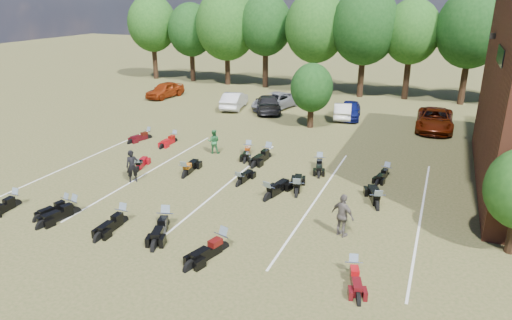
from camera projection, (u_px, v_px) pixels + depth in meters
The scene contains 33 objects.
ground at pixel (258, 216), 21.18m from camera, with size 160.00×160.00×0.00m, color brown.
car_0 at pixel (165, 90), 45.34m from camera, with size 1.78×4.43×1.51m, color maroon.
car_1 at pixel (234, 100), 40.99m from camera, with size 1.57×4.50×1.48m, color #B6B6BA.
car_2 at pixel (275, 101), 40.73m from camera, with size 2.38×5.17×1.44m, color gray.
car_3 at pixel (268, 103), 39.82m from camera, with size 2.06×5.08×1.47m, color black.
car_4 at pixel (350, 110), 37.69m from camera, with size 1.66×4.13×1.41m, color #0C1254.
car_5 at pixel (343, 111), 37.73m from camera, with size 1.37×3.93×1.29m, color beige.
car_6 at pixel (435, 120), 34.48m from camera, with size 2.60×5.65×1.57m, color #501404.
person_black at pixel (132, 166), 24.82m from camera, with size 0.66×0.43×1.80m, color black.
person_green at pixel (214, 141), 29.33m from camera, with size 0.77×0.60×1.59m, color #276936.
person_grey at pixel (343, 216), 19.16m from camera, with size 1.13×0.47×1.92m, color #5C554F.
motorcycle_0 at pixel (16, 206), 22.24m from camera, with size 0.71×2.24×1.25m, color black, non-canonical shape.
motorcycle_1 at pixel (66, 209), 21.90m from camera, with size 0.63×1.99×1.11m, color black, non-canonical shape.
motorcycle_2 at pixel (75, 213), 21.47m from camera, with size 0.74×2.31×1.29m, color black, non-canonical shape.
motorcycle_3 at pixel (123, 223), 20.61m from camera, with size 0.73×2.30×1.28m, color black, non-canonical shape.
motorcycle_4 at pixel (166, 227), 20.21m from camera, with size 0.80×2.51×1.40m, color black, non-canonical shape.
motorcycle_5 at pixel (222, 250), 18.42m from camera, with size 0.78×2.45×1.37m, color black, non-canonical shape.
motorcycle_6 at pixel (353, 276), 16.73m from camera, with size 0.67×2.09×1.16m, color #4C0A0F, non-canonical shape.
motorcycle_7 at pixel (138, 171), 26.61m from camera, with size 0.65×2.04×1.14m, color maroon, non-canonical shape.
motorcycle_8 at pixel (185, 177), 25.80m from camera, with size 0.76×2.38×1.33m, color black, non-canonical shape.
motorcycle_9 at pixel (239, 185), 24.62m from camera, with size 0.65×2.05×1.14m, color black, non-canonical shape.
motorcycle_11 at pixel (296, 195), 23.41m from camera, with size 0.79×2.48×1.38m, color black, non-canonical shape.
motorcycle_12 at pixel (268, 199), 22.94m from camera, with size 0.81×2.53×1.41m, color black, non-canonical shape.
motorcycle_13 at pixel (377, 208), 22.01m from camera, with size 0.79×2.48×1.38m, color black, non-canonical shape.
motorcycle_14 at pixel (148, 138), 32.63m from camera, with size 0.66×2.08×1.16m, color #3E080E, non-canonical shape.
motorcycle_15 at pixel (175, 142), 31.85m from camera, with size 0.67×2.10×1.17m, color #9B0B12, non-canonical shape.
motorcycle_16 at pixel (268, 158), 28.74m from camera, with size 0.81×2.53×1.41m, color black, non-canonical shape.
motorcycle_17 at pixel (248, 154), 29.49m from camera, with size 0.71×2.22×1.24m, color black, non-canonical shape.
motorcycle_19 at pixel (319, 167), 27.27m from camera, with size 0.71×2.22×1.24m, color black, non-canonical shape.
motorcycle_20 at pixel (386, 176), 25.86m from camera, with size 0.65×2.05×1.14m, color black, non-canonical shape.
tree_line at pixel (361, 31), 44.54m from camera, with size 56.00×6.00×9.79m.
young_tree_midfield at pixel (312, 88), 34.29m from camera, with size 3.20×3.20×4.70m.
parking_lines at pixel (228, 183), 24.87m from camera, with size 20.10×14.00×0.01m.
Camera 1 is at (7.22, -17.58, 9.72)m, focal length 32.00 mm.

